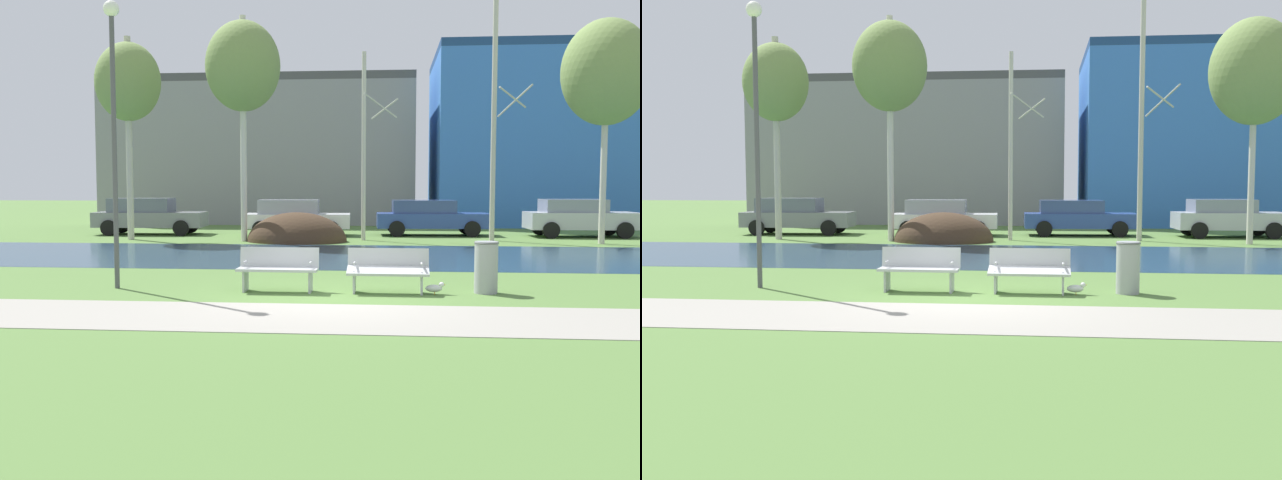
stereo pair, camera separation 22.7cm
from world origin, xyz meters
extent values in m
plane|color=#517538|center=(0.00, 10.00, 0.00)|extent=(120.00, 120.00, 0.00)
cube|color=gray|center=(0.00, -1.84, 0.01)|extent=(60.00, 2.55, 0.01)
cube|color=#284256|center=(0.00, 8.03, 0.00)|extent=(80.00, 7.27, 0.01)
ellipsoid|color=#423021|center=(-2.24, 13.05, 0.00)|extent=(3.67, 2.82, 2.16)
cube|color=#B2B5B7|center=(-1.09, 0.81, 0.45)|extent=(1.61, 0.50, 0.05)
cube|color=#B2B5B7|center=(-1.09, 1.09, 0.67)|extent=(1.60, 0.11, 0.40)
cube|color=#B2B5B7|center=(-1.74, 0.88, 0.23)|extent=(0.05, 0.43, 0.45)
cube|color=#B2B5B7|center=(-0.43, 0.86, 0.23)|extent=(0.05, 0.43, 0.45)
cylinder|color=#B2B5B7|center=(-1.75, 0.84, 0.59)|extent=(0.05, 0.28, 0.04)
cylinder|color=#B2B5B7|center=(-0.43, 0.82, 0.59)|extent=(0.05, 0.28, 0.04)
cube|color=#B2B5B7|center=(1.09, 0.81, 0.45)|extent=(1.61, 0.50, 0.16)
cube|color=#B2B5B7|center=(1.09, 1.09, 0.67)|extent=(1.60, 0.11, 0.40)
cube|color=#B2B5B7|center=(0.43, 0.88, 0.23)|extent=(0.05, 0.43, 0.45)
cube|color=#B2B5B7|center=(1.75, 0.86, 0.23)|extent=(0.05, 0.43, 0.45)
cylinder|color=#B2B5B7|center=(0.43, 0.84, 0.59)|extent=(0.05, 0.28, 0.04)
cylinder|color=#B2B5B7|center=(1.75, 0.82, 0.59)|extent=(0.05, 0.28, 0.04)
cylinder|color=#999B9E|center=(3.01, 1.06, 0.51)|extent=(0.45, 0.45, 1.02)
torus|color=#5B5D5E|center=(3.01, 1.06, 0.99)|extent=(0.48, 0.48, 0.04)
ellipsoid|color=white|center=(1.98, 0.79, 0.12)|extent=(0.32, 0.15, 0.15)
sphere|color=white|center=(2.13, 0.79, 0.19)|extent=(0.10, 0.10, 0.10)
cone|color=gold|center=(2.18, 0.79, 0.19)|extent=(0.06, 0.03, 0.03)
cylinder|color=gold|center=(2.00, 0.76, 0.05)|extent=(0.01, 0.01, 0.10)
cylinder|color=gold|center=(2.00, 0.82, 0.05)|extent=(0.01, 0.01, 0.10)
cylinder|color=#4C4C51|center=(-4.45, 1.04, 2.74)|extent=(0.10, 0.10, 5.48)
sphere|color=white|center=(-4.45, 1.04, 5.63)|extent=(0.32, 0.32, 0.32)
cylinder|color=#BCB7A8|center=(-8.67, 13.46, 3.80)|extent=(0.25, 0.25, 7.61)
ellipsoid|color=olive|center=(-8.67, 13.46, 5.93)|extent=(2.44, 2.44, 2.93)
cylinder|color=beige|center=(-4.20, 13.00, 4.09)|extent=(0.23, 0.23, 8.17)
ellipsoid|color=olive|center=(-4.20, 13.00, 6.38)|extent=(2.73, 2.73, 3.27)
cylinder|color=beige|center=(0.16, 13.92, 3.49)|extent=(0.16, 0.16, 6.97)
cylinder|color=beige|center=(0.92, 14.43, 4.92)|extent=(1.03, 1.47, 0.64)
cylinder|color=beige|center=(0.79, 13.28, 4.94)|extent=(1.22, 1.18, 0.82)
cylinder|color=#BCB7A8|center=(4.93, 14.10, 4.61)|extent=(0.19, 0.19, 9.21)
cylinder|color=#BCB7A8|center=(5.77, 14.67, 5.20)|extent=(1.07, 1.52, 1.07)
cylinder|color=#BCB7A8|center=(5.50, 13.51, 5.21)|extent=(1.16, 1.13, 0.67)
cylinder|color=beige|center=(8.60, 13.07, 3.84)|extent=(0.22, 0.22, 7.68)
ellipsoid|color=olive|center=(8.60, 13.07, 5.99)|extent=(3.07, 3.07, 3.68)
cube|color=slate|center=(-8.79, 16.14, 0.63)|extent=(4.58, 1.93, 0.61)
cube|color=slate|center=(-9.15, 16.13, 1.22)|extent=(2.59, 1.63, 0.58)
cylinder|color=black|center=(-7.35, 17.07, 0.32)|extent=(0.65, 0.25, 0.64)
cylinder|color=black|center=(-7.27, 15.35, 0.32)|extent=(0.65, 0.25, 0.64)
cylinder|color=black|center=(-10.32, 16.94, 0.32)|extent=(0.65, 0.25, 0.64)
cylinder|color=black|center=(-10.24, 15.21, 0.32)|extent=(0.65, 0.25, 0.64)
cube|color=silver|center=(-2.60, 16.10, 0.60)|extent=(4.37, 2.00, 0.57)
cube|color=#949AAC|center=(-2.95, 16.08, 1.17)|extent=(2.47, 1.70, 0.57)
cylinder|color=black|center=(-1.23, 17.07, 0.32)|extent=(0.65, 0.25, 0.64)
cylinder|color=black|center=(-1.15, 15.26, 0.32)|extent=(0.65, 0.25, 0.64)
cylinder|color=black|center=(-4.06, 16.94, 0.32)|extent=(0.65, 0.25, 0.64)
cylinder|color=black|center=(-3.98, 15.13, 0.32)|extent=(0.65, 0.25, 0.64)
cube|color=#2D4793|center=(2.89, 16.63, 0.62)|extent=(4.59, 1.94, 0.59)
cube|color=#32457F|center=(2.53, 16.61, 1.18)|extent=(2.59, 1.64, 0.53)
cylinder|color=black|center=(4.34, 17.56, 0.32)|extent=(0.65, 0.25, 0.64)
cylinder|color=black|center=(4.42, 15.83, 0.32)|extent=(0.65, 0.25, 0.64)
cylinder|color=black|center=(1.36, 17.43, 0.32)|extent=(0.65, 0.25, 0.64)
cylinder|color=black|center=(1.44, 15.69, 0.32)|extent=(0.65, 0.25, 0.64)
cube|color=#B2B5BC|center=(8.74, 16.37, 0.65)|extent=(4.33, 2.00, 0.67)
cube|color=gray|center=(8.40, 16.36, 1.24)|extent=(2.45, 1.70, 0.51)
cylinder|color=black|center=(10.10, 17.34, 0.32)|extent=(0.65, 0.25, 0.64)
cylinder|color=black|center=(10.18, 15.53, 0.32)|extent=(0.65, 0.25, 0.64)
cylinder|color=black|center=(7.30, 17.22, 0.32)|extent=(0.65, 0.25, 0.64)
cylinder|color=black|center=(7.38, 15.40, 0.32)|extent=(0.65, 0.25, 0.64)
cube|color=gray|center=(-5.74, 27.09, 3.63)|extent=(16.31, 8.36, 7.26)
cube|color=#48484B|center=(-5.74, 27.09, 7.46)|extent=(16.31, 8.36, 0.40)
cube|color=#3870C6|center=(11.84, 26.34, 4.25)|extent=(16.68, 9.77, 8.50)
cube|color=navy|center=(11.84, 26.34, 8.70)|extent=(16.68, 9.77, 0.40)
camera|label=1|loc=(1.09, -13.30, 2.18)|focal=40.75mm
camera|label=2|loc=(1.31, -13.28, 2.18)|focal=40.75mm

